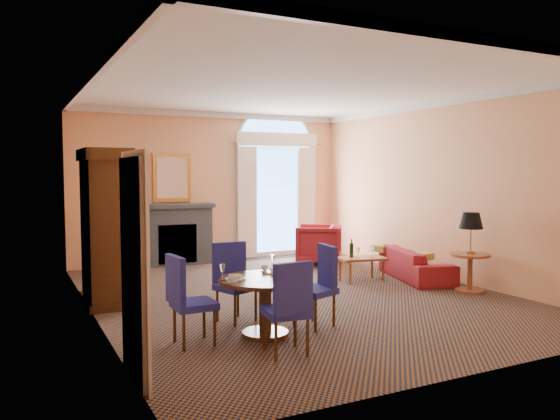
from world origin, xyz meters
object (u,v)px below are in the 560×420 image
dining_table (265,293)px  armchair (319,244)px  coffee_table (361,259)px  side_table (471,242)px  armoire (106,230)px  sofa (416,264)px

dining_table → armchair: 5.11m
armchair → coffee_table: size_ratio=1.03×
dining_table → side_table: side_table is taller
armoire → armchair: (4.52, 1.56, -0.67)m
dining_table → side_table: size_ratio=0.87×
armchair → coffee_table: (-0.23, -1.86, -0.02)m
armchair → side_table: size_ratio=0.72×
armoire → coffee_table: 4.36m
armchair → side_table: 3.50m
sofa → side_table: (0.05, -1.23, 0.53)m
armchair → coffee_table: bearing=28.6°
sofa → armchair: 2.29m
dining_table → sofa: 4.31m
dining_table → armchair: size_ratio=1.20×
armoire → dining_table: bearing=-60.6°
armoire → side_table: 5.63m
coffee_table → side_table: size_ratio=0.71×
coffee_table → side_table: side_table is taller
side_table → armchair: bearing=103.3°
sofa → coffee_table: bearing=89.5°
dining_table → armchair: (3.13, 4.04, -0.10)m
coffee_table → side_table: (1.03, -1.53, 0.41)m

